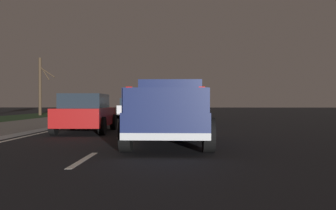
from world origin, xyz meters
name	(u,v)px	position (x,y,z in m)	size (l,w,h in m)	color
ground	(148,121)	(27.00, 0.00, 0.00)	(144.00, 144.00, 0.00)	black
sidewalk_shoulder	(63,120)	(27.00, 5.70, 0.06)	(108.00, 4.00, 0.12)	slate
lane_markings	(113,120)	(28.49, 2.55, 0.00)	(108.00, 3.54, 0.01)	silver
pickup_truck	(170,112)	(11.68, -1.76, 0.91)	(5.46, 2.34, 1.87)	#141E4C
sedan_blue	(177,110)	(22.13, -1.96, 0.78)	(4.41, 2.03, 1.54)	navy
sedan_white	(133,108)	(31.69, 1.53, 0.78)	(4.44, 2.09, 1.54)	silver
sedan_red	(86,113)	(16.12, 1.72, 0.78)	(4.43, 2.08, 1.54)	maroon
sedan_green	(175,108)	(28.83, -1.81, 0.78)	(4.42, 2.05, 1.54)	#14592D
bare_tree_far	(40,85)	(38.29, 11.00, 2.85)	(1.14, 1.80, 5.43)	#423323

